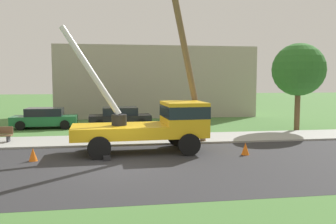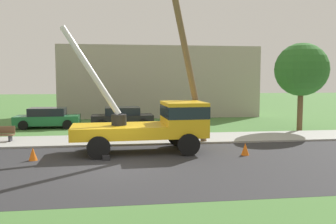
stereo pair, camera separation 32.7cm
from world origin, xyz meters
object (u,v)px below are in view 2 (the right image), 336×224
at_px(utility_truck, 157,122).
at_px(traffic_cone_ahead, 245,149).
at_px(traffic_cone_behind, 33,154).
at_px(leaning_utility_pole, 187,59).
at_px(parked_sedan_green, 48,118).
at_px(parked_sedan_black, 122,117).
at_px(roadside_tree_far, 301,70).

distance_m(utility_truck, traffic_cone_ahead, 4.26).
relative_size(traffic_cone_ahead, traffic_cone_behind, 1.00).
distance_m(leaning_utility_pole, parked_sedan_green, 12.29).
relative_size(traffic_cone_ahead, parked_sedan_green, 0.13).
height_order(utility_truck, parked_sedan_green, utility_truck).
height_order(parked_sedan_green, parked_sedan_black, same).
bearing_deg(parked_sedan_green, traffic_cone_ahead, -44.58).
bearing_deg(parked_sedan_green, traffic_cone_behind, -81.98).
xyz_separation_m(utility_truck, parked_sedan_green, (-6.85, 9.16, -0.70)).
bearing_deg(traffic_cone_ahead, parked_sedan_green, 135.42).
xyz_separation_m(leaning_utility_pole, parked_sedan_green, (-8.51, 8.03, -3.75)).
bearing_deg(traffic_cone_behind, roadside_tree_far, 23.03).
bearing_deg(leaning_utility_pole, utility_truck, -145.76).
relative_size(leaning_utility_pole, traffic_cone_ahead, 15.53).
height_order(parked_sedan_black, roadside_tree_far, roadside_tree_far).
distance_m(traffic_cone_behind, parked_sedan_green, 10.49).
bearing_deg(traffic_cone_behind, traffic_cone_ahead, -1.17).
bearing_deg(roadside_tree_far, traffic_cone_behind, -156.97).
height_order(parked_sedan_green, roadside_tree_far, roadside_tree_far).
height_order(utility_truck, traffic_cone_behind, utility_truck).
xyz_separation_m(traffic_cone_ahead, traffic_cone_behind, (-9.26, 0.19, 0.00)).
xyz_separation_m(utility_truck, leaning_utility_pole, (1.66, 1.13, 3.05)).
height_order(leaning_utility_pole, roadside_tree_far, leaning_utility_pole).
relative_size(leaning_utility_pole, parked_sedan_black, 1.95).
xyz_separation_m(traffic_cone_ahead, roadside_tree_far, (6.24, 6.77, 3.77)).
height_order(utility_truck, leaning_utility_pole, leaning_utility_pole).
height_order(traffic_cone_behind, roadside_tree_far, roadside_tree_far).
relative_size(traffic_cone_behind, parked_sedan_black, 0.13).
distance_m(traffic_cone_ahead, traffic_cone_behind, 9.26).
bearing_deg(traffic_cone_ahead, traffic_cone_behind, 178.83).
distance_m(leaning_utility_pole, traffic_cone_ahead, 5.36).
bearing_deg(utility_truck, parked_sedan_black, 100.05).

